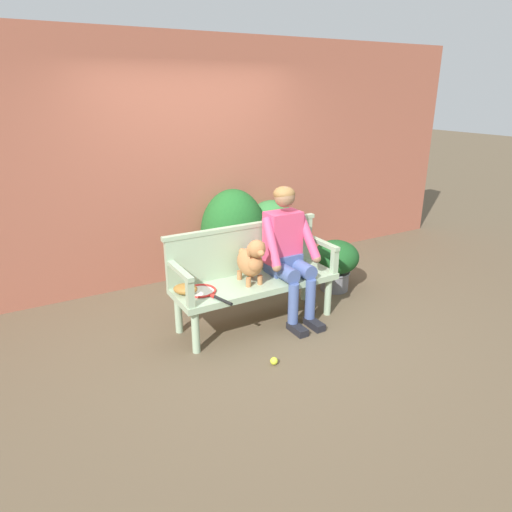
{
  "coord_description": "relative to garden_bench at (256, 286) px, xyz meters",
  "views": [
    {
      "loc": [
        -2.05,
        -3.55,
        2.21
      ],
      "look_at": [
        0.0,
        0.0,
        0.71
      ],
      "focal_mm": 32.43,
      "sensor_mm": 36.0,
      "label": 1
    }
  ],
  "objects": [
    {
      "name": "person_seated",
      "position": [
        0.34,
        -0.02,
        0.33
      ],
      "size": [
        0.56,
        0.67,
        1.33
      ],
      "color": "black",
      "rests_on": "ground"
    },
    {
      "name": "hedge_bush_mid_left",
      "position": [
        0.97,
        1.29,
        0.04
      ],
      "size": [
        0.74,
        0.7,
        0.87
      ],
      "primitive_type": "ellipsoid",
      "color": "#337538",
      "rests_on": "ground"
    },
    {
      "name": "potted_plant",
      "position": [
        1.2,
        0.25,
        -0.05
      ],
      "size": [
        0.52,
        0.52,
        0.59
      ],
      "color": "slate",
      "rests_on": "ground"
    },
    {
      "name": "hedge_bush_far_right",
      "position": [
        0.42,
        1.28,
        0.14
      ],
      "size": [
        0.8,
        0.77,
        1.07
      ],
      "primitive_type": "ellipsoid",
      "color": "#1E5B23",
      "rests_on": "ground"
    },
    {
      "name": "garden_bench",
      "position": [
        0.0,
        0.0,
        0.0
      ],
      "size": [
        1.62,
        0.54,
        0.46
      ],
      "color": "#9EB793",
      "rests_on": "ground"
    },
    {
      "name": "bench_backrest",
      "position": [
        0.0,
        0.24,
        0.31
      ],
      "size": [
        1.66,
        0.06,
        0.5
      ],
      "color": "#9EB793",
      "rests_on": "garden_bench"
    },
    {
      "name": "brick_garden_fence",
      "position": [
        0.0,
        1.62,
        0.99
      ],
      "size": [
        8.0,
        0.3,
        2.78
      ],
      "primitive_type": "cube",
      "color": "#9E5642",
      "rests_on": "ground"
    },
    {
      "name": "baseball_glove",
      "position": [
        -0.7,
        0.05,
        0.1
      ],
      "size": [
        0.28,
        0.27,
        0.09
      ],
      "primitive_type": "ellipsoid",
      "rotation": [
        0.0,
        0.0,
        -0.68
      ],
      "color": "#9E6B2D",
      "rests_on": "garden_bench"
    },
    {
      "name": "tennis_racket",
      "position": [
        -0.56,
        -0.0,
        0.07
      ],
      "size": [
        0.36,
        0.58,
        0.03
      ],
      "color": "red",
      "rests_on": "garden_bench"
    },
    {
      "name": "tennis_ball",
      "position": [
        -0.24,
        -0.72,
        -0.37
      ],
      "size": [
        0.07,
        0.07,
        0.07
      ],
      "primitive_type": "sphere",
      "color": "#CCDB33",
      "rests_on": "ground"
    },
    {
      "name": "bench_armrest_right_end",
      "position": [
        0.77,
        -0.09,
        0.26
      ],
      "size": [
        0.06,
        0.54,
        0.28
      ],
      "color": "#9EB793",
      "rests_on": "garden_bench"
    },
    {
      "name": "ground_plane",
      "position": [
        0.0,
        0.0,
        -0.4
      ],
      "size": [
        40.0,
        40.0,
        0.0
      ],
      "primitive_type": "plane",
      "color": "brown"
    },
    {
      "name": "dog_on_bench",
      "position": [
        -0.07,
        -0.04,
        0.29
      ],
      "size": [
        0.24,
        0.47,
        0.46
      ],
      "color": "#AD7042",
      "rests_on": "garden_bench"
    },
    {
      "name": "bench_armrest_left_end",
      "position": [
        -0.77,
        -0.09,
        0.26
      ],
      "size": [
        0.06,
        0.54,
        0.28
      ],
      "color": "#9EB793",
      "rests_on": "garden_bench"
    }
  ]
}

